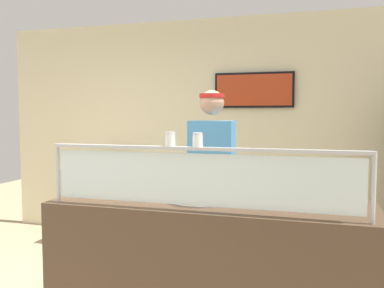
% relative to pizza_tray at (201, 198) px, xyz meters
% --- Properties ---
extents(shop_rear_unit, '(6.61, 0.13, 2.70)m').
position_rel_pizza_tray_xyz_m(shop_rear_unit, '(0.07, 2.12, 0.39)').
color(shop_rear_unit, beige).
rests_on(shop_rear_unit, ground).
extents(serving_counter, '(2.21, 0.73, 0.95)m').
position_rel_pizza_tray_xyz_m(serving_counter, '(0.07, -0.04, -0.49)').
color(serving_counter, '#4C3828').
rests_on(serving_counter, ground).
extents(sneeze_guard, '(2.03, 0.06, 0.41)m').
position_rel_pizza_tray_xyz_m(sneeze_guard, '(0.07, -0.34, 0.24)').
color(sneeze_guard, '#B2B5BC').
rests_on(sneeze_guard, serving_counter).
extents(pizza_tray, '(0.51, 0.51, 0.04)m').
position_rel_pizza_tray_xyz_m(pizza_tray, '(0.00, 0.00, 0.00)').
color(pizza_tray, '#9EA0A8').
rests_on(pizza_tray, serving_counter).
extents(pizza_server, '(0.13, 0.29, 0.01)m').
position_rel_pizza_tray_xyz_m(pizza_server, '(0.03, -0.02, 0.02)').
color(pizza_server, '#ADAFB7').
rests_on(pizza_server, pizza_tray).
extents(parmesan_shaker, '(0.06, 0.06, 0.09)m').
position_rel_pizza_tray_xyz_m(parmesan_shaker, '(-0.11, -0.34, 0.43)').
color(parmesan_shaker, white).
rests_on(parmesan_shaker, sneeze_guard).
extents(pepper_flake_shaker, '(0.06, 0.06, 0.09)m').
position_rel_pizza_tray_xyz_m(pepper_flake_shaker, '(0.07, -0.34, 0.43)').
color(pepper_flake_shaker, white).
rests_on(pepper_flake_shaker, sneeze_guard).
extents(worker_figure, '(0.41, 0.50, 1.76)m').
position_rel_pizza_tray_xyz_m(worker_figure, '(-0.08, 0.65, 0.04)').
color(worker_figure, '#23232D').
rests_on(worker_figure, ground).
extents(prep_shelf, '(0.70, 0.55, 0.91)m').
position_rel_pizza_tray_xyz_m(prep_shelf, '(-1.75, 1.64, -0.51)').
color(prep_shelf, '#B7BABF').
rests_on(prep_shelf, ground).
extents(pizza_box_stack, '(0.49, 0.48, 0.13)m').
position_rel_pizza_tray_xyz_m(pizza_box_stack, '(-1.75, 1.64, 0.01)').
color(pizza_box_stack, tan).
rests_on(pizza_box_stack, prep_shelf).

